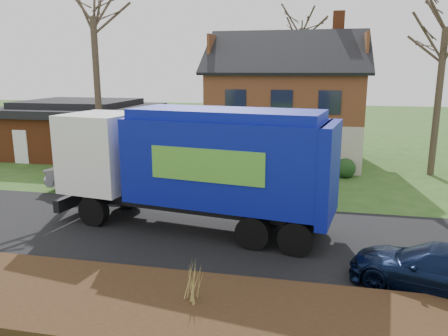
# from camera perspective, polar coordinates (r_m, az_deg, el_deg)

# --- Properties ---
(ground) EXTENTS (120.00, 120.00, 0.00)m
(ground) POSITION_cam_1_polar(r_m,az_deg,el_deg) (15.90, -3.22, -8.48)
(ground) COLOR #294C19
(ground) RESTS_ON ground
(road) EXTENTS (80.00, 7.00, 0.02)m
(road) POSITION_cam_1_polar(r_m,az_deg,el_deg) (15.90, -3.22, -8.45)
(road) COLOR black
(road) RESTS_ON ground
(mulch_verge) EXTENTS (80.00, 3.50, 0.30)m
(mulch_verge) POSITION_cam_1_polar(r_m,az_deg,el_deg) (11.31, -10.59, -17.22)
(mulch_verge) COLOR black
(mulch_verge) RESTS_ON ground
(main_house) EXTENTS (12.95, 8.95, 9.26)m
(main_house) POSITION_cam_1_polar(r_m,az_deg,el_deg) (28.36, 7.11, 9.18)
(main_house) COLOR #BDB198
(main_house) RESTS_ON ground
(ranch_house) EXTENTS (9.80, 8.20, 3.70)m
(ranch_house) POSITION_cam_1_polar(r_m,az_deg,el_deg) (31.85, -18.22, 5.02)
(ranch_house) COLOR brown
(ranch_house) RESTS_ON ground
(garbage_truck) EXTENTS (10.64, 4.32, 4.43)m
(garbage_truck) POSITION_cam_1_polar(r_m,az_deg,el_deg) (15.68, -3.47, 0.96)
(garbage_truck) COLOR black
(garbage_truck) RESTS_ON ground
(silver_sedan) EXTENTS (4.75, 2.00, 1.53)m
(silver_sedan) POSITION_cam_1_polar(r_m,az_deg,el_deg) (21.78, -16.50, -1.02)
(silver_sedan) COLOR #9C9FA3
(silver_sedan) RESTS_ON ground
(navy_wagon) EXTENTS (4.82, 3.25, 1.30)m
(navy_wagon) POSITION_cam_1_polar(r_m,az_deg,el_deg) (12.97, 26.14, -11.82)
(navy_wagon) COLOR #0B1632
(navy_wagon) RESTS_ON ground
(tree_back) EXTENTS (3.77, 3.77, 11.95)m
(tree_back) POSITION_cam_1_polar(r_m,az_deg,el_deg) (35.49, 10.16, 19.39)
(tree_back) COLOR #3C3124
(tree_back) RESTS_ON ground
(grass_clump_mid) EXTENTS (0.35, 0.29, 0.97)m
(grass_clump_mid) POSITION_cam_1_polar(r_m,az_deg,el_deg) (10.80, -3.63, -14.69)
(grass_clump_mid) COLOR #9B8944
(grass_clump_mid) RESTS_ON mulch_verge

